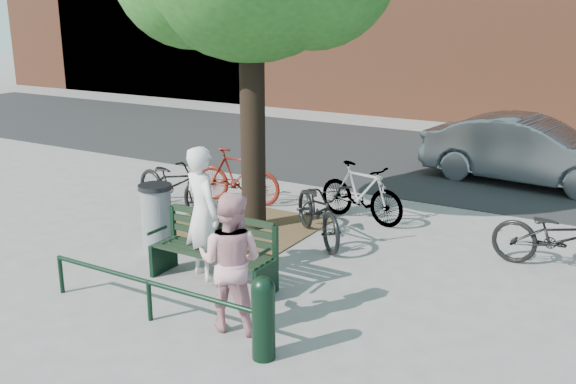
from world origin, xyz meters
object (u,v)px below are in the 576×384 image
Objects in this scene: person_left at (203,213)px; bollard at (263,315)px; bicycle_c at (319,210)px; parked_car at (529,151)px; person_right at (231,262)px; park_bench at (215,248)px; litter_bin at (157,217)px.

person_left is 1.97× the size of bollard.
bicycle_c is 5.65m from parked_car.
park_bench is at bearing -58.22° from person_right.
person_left is 1.54m from person_right.
person_right is 0.84m from bollard.
person_right is 1.57× the size of litter_bin.
litter_bin is at bearing 173.54° from bicycle_c.
person_right reaches higher than park_bench.
bollard is at bearing -30.75° from litter_bin.
person_right is at bearing -45.18° from park_bench.
bicycle_c is (0.66, 2.05, -0.40)m from person_left.
person_right is 0.84× the size of bicycle_c.
person_right is at bearing -127.18° from bicycle_c.
bicycle_c is (1.89, 1.60, -0.01)m from litter_bin.
litter_bin is at bearing 155.62° from parked_car.
bicycle_c is at bearing -93.56° from person_right.
bollard is 0.90× the size of litter_bin.
person_left reaches higher than person_right.
person_left is 0.95× the size of bicycle_c.
person_right is 0.38× the size of parked_car.
bollard is at bearing 166.83° from person_left.
parked_car is at bearing 21.24° from bicycle_c.
litter_bin is (-1.24, 0.45, -0.39)m from person_left.
parked_car reaches higher than bollard.
person_right is (1.16, -1.00, -0.10)m from person_left.
park_bench is at bearing -19.36° from litter_bin.
parked_car reaches higher than litter_bin.
person_left is 2.34m from bollard.
litter_bin is (-1.48, 0.52, 0.04)m from park_bench.
park_bench is 0.41× the size of parked_car.
person_left is at bearing 163.86° from park_bench.
park_bench is 1.90× the size of bollard.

